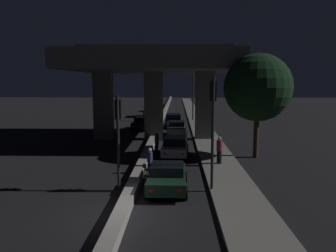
% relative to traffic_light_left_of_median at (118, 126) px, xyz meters
% --- Properties ---
extents(ground_plane, '(200.00, 200.00, 0.00)m').
position_rel_traffic_light_left_of_median_xyz_m(ground_plane, '(0.68, -3.09, -3.15)').
color(ground_plane, black).
extents(median_divider, '(0.56, 126.00, 0.44)m').
position_rel_traffic_light_left_of_median_xyz_m(median_divider, '(0.68, 31.91, -2.93)').
color(median_divider, gray).
rests_on(median_divider, ground_plane).
extents(sidewalk_right, '(2.37, 126.00, 0.14)m').
position_rel_traffic_light_left_of_median_xyz_m(sidewalk_right, '(5.57, 24.91, -3.08)').
color(sidewalk_right, slate).
rests_on(sidewalk_right, ground_plane).
extents(elevated_overpass, '(14.16, 13.71, 8.59)m').
position_rel_traffic_light_left_of_median_xyz_m(elevated_overpass, '(0.68, 14.44, 3.37)').
color(elevated_overpass, '#5B5956').
rests_on(elevated_overpass, ground_plane).
extents(traffic_light_left_of_median, '(0.30, 0.49, 4.61)m').
position_rel_traffic_light_left_of_median_xyz_m(traffic_light_left_of_median, '(0.00, 0.00, 0.00)').
color(traffic_light_left_of_median, black).
rests_on(traffic_light_left_of_median, ground_plane).
extents(traffic_light_right_of_median, '(0.30, 0.49, 5.48)m').
position_rel_traffic_light_left_of_median_xyz_m(traffic_light_right_of_median, '(4.48, -0.01, 0.57)').
color(traffic_light_right_of_median, black).
rests_on(traffic_light_right_of_median, ground_plane).
extents(street_lamp, '(2.31, 0.32, 7.90)m').
position_rel_traffic_light_left_of_median_xyz_m(street_lamp, '(4.63, 29.02, 1.53)').
color(street_lamp, '#2D2D30').
rests_on(street_lamp, ground_plane).
extents(car_dark_green_lead, '(1.99, 4.03, 1.31)m').
position_rel_traffic_light_left_of_median_xyz_m(car_dark_green_lead, '(2.34, 0.03, -2.47)').
color(car_dark_green_lead, black).
rests_on(car_dark_green_lead, ground_plane).
extents(car_silver_second, '(2.00, 4.18, 1.42)m').
position_rel_traffic_light_left_of_median_xyz_m(car_silver_second, '(2.67, 7.38, -2.42)').
color(car_silver_second, gray).
rests_on(car_silver_second, ground_plane).
extents(car_grey_third, '(1.92, 4.48, 1.47)m').
position_rel_traffic_light_left_of_median_xyz_m(car_grey_third, '(2.73, 16.18, -2.40)').
color(car_grey_third, '#515459').
rests_on(car_grey_third, ground_plane).
extents(car_dark_blue_fourth, '(2.08, 4.41, 1.57)m').
position_rel_traffic_light_left_of_median_xyz_m(car_dark_blue_fourth, '(2.37, 22.44, -2.33)').
color(car_dark_blue_fourth, '#141938').
rests_on(car_dark_blue_fourth, ground_plane).
extents(car_black_lead_oncoming, '(2.12, 4.44, 1.41)m').
position_rel_traffic_light_left_of_median_xyz_m(car_black_lead_oncoming, '(-1.06, 20.49, -2.41)').
color(car_black_lead_oncoming, black).
rests_on(car_black_lead_oncoming, ground_plane).
extents(car_dark_red_second_oncoming, '(1.96, 4.83, 2.06)m').
position_rel_traffic_light_left_of_median_xyz_m(car_dark_red_second_oncoming, '(-1.31, 34.24, -2.07)').
color(car_dark_red_second_oncoming, '#591414').
rests_on(car_dark_red_second_oncoming, ground_plane).
extents(car_grey_third_oncoming, '(2.00, 4.31, 1.61)m').
position_rel_traffic_light_left_of_median_xyz_m(car_grey_third_oncoming, '(-1.25, 43.78, -2.33)').
color(car_grey_third_oncoming, '#515459').
rests_on(car_grey_third_oncoming, ground_plane).
extents(car_dark_red_fourth_oncoming, '(1.97, 4.41, 1.51)m').
position_rel_traffic_light_left_of_median_xyz_m(car_dark_red_fourth_oncoming, '(-0.97, 51.94, -2.36)').
color(car_dark_red_fourth_oncoming, '#591414').
rests_on(car_dark_red_fourth_oncoming, ground_plane).
extents(motorcycle_black_filtering_near, '(0.34, 1.81, 1.48)m').
position_rel_traffic_light_left_of_median_xyz_m(motorcycle_black_filtering_near, '(1.24, 2.98, -2.52)').
color(motorcycle_black_filtering_near, black).
rests_on(motorcycle_black_filtering_near, ground_plane).
extents(motorcycle_blue_filtering_mid, '(0.32, 1.94, 1.49)m').
position_rel_traffic_light_left_of_median_xyz_m(motorcycle_blue_filtering_mid, '(1.30, 8.50, -2.52)').
color(motorcycle_blue_filtering_mid, black).
rests_on(motorcycle_blue_filtering_mid, ground_plane).
extents(pedestrian_on_sidewalk, '(0.36, 0.36, 1.70)m').
position_rel_traffic_light_left_of_median_xyz_m(pedestrian_on_sidewalk, '(5.46, 4.83, -2.16)').
color(pedestrian_on_sidewalk, black).
rests_on(pedestrian_on_sidewalk, sidewalk_right).
extents(roadside_tree_kerbside_near, '(4.63, 4.63, 7.19)m').
position_rel_traffic_light_left_of_median_xyz_m(roadside_tree_kerbside_near, '(8.28, 7.19, 1.71)').
color(roadside_tree_kerbside_near, '#38281C').
rests_on(roadside_tree_kerbside_near, ground_plane).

